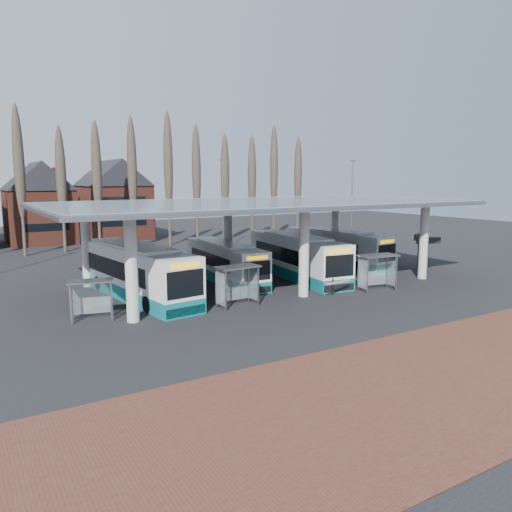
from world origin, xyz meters
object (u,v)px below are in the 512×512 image
bus_1 (225,263)px  shelter_0 (91,291)px  shelter_2 (376,264)px  shelter_1 (236,277)px  bus_3 (336,248)px  bus_2 (296,257)px  bus_0 (137,273)px

bus_1 → shelter_0: 13.21m
bus_1 → shelter_2: bus_1 is taller
shelter_1 → bus_1: bearing=64.3°
bus_3 → shelter_0: (-24.24, -7.15, 0.15)m
bus_3 → bus_2: bearing=-161.2°
bus_3 → bus_1: bearing=-179.1°
bus_1 → shelter_0: bearing=-149.2°
shelter_0 → bus_1: bearing=39.5°
bus_0 → shelter_2: (15.47, -7.00, 0.22)m
bus_2 → shelter_0: bearing=-159.3°
bus_2 → shelter_1: (-8.86, -5.84, 0.25)m
shelter_0 → shelter_2: (19.47, -2.88, 0.22)m
bus_0 → bus_1: 7.99m
bus_1 → bus_3: 12.52m
bus_1 → shelter_1: 8.23m
bus_0 → shelter_0: size_ratio=4.85×
bus_1 → bus_0: bearing=-162.6°
bus_0 → shelter_0: bearing=-141.1°
bus_0 → shelter_1: bus_0 is taller
bus_0 → bus_1: bus_0 is taller
bus_0 → bus_3: (20.23, 3.03, -0.16)m
bus_2 → shelter_1: size_ratio=4.45×
bus_1 → bus_3: size_ratio=0.93×
shelter_2 → bus_3: bearing=74.2°
bus_1 → bus_2: 5.96m
shelter_0 → shelter_2: 19.69m
bus_3 → shelter_1: size_ratio=4.16×
bus_1 → shelter_1: bearing=-108.8°
bus_3 → shelter_2: size_ratio=3.94×
shelter_1 → bus_3: bearing=26.2°
bus_2 → shelter_2: size_ratio=4.22×
bus_3 → shelter_2: (-4.77, -10.03, 0.37)m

